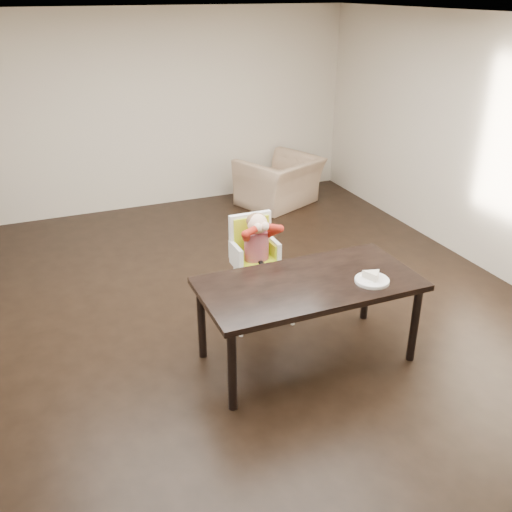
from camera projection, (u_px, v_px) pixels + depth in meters
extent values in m
plane|color=black|center=(237.00, 321.00, 5.51)|extent=(7.00, 7.00, 0.00)
cube|color=beige|center=(145.00, 112.00, 7.84)|extent=(6.00, 0.02, 2.70)
cube|color=beige|center=(502.00, 152.00, 5.97)|extent=(0.02, 7.00, 2.70)
cube|color=white|center=(232.00, 19.00, 4.35)|extent=(6.00, 7.00, 0.02)
cube|color=black|center=(309.00, 284.00, 4.65)|extent=(1.80, 0.90, 0.05)
cylinder|color=black|center=(232.00, 371.00, 4.22)|extent=(0.07, 0.07, 0.70)
cylinder|color=black|center=(414.00, 325.00, 4.79)|extent=(0.07, 0.07, 0.70)
cylinder|color=black|center=(202.00, 322.00, 4.84)|extent=(0.07, 0.07, 0.70)
cylinder|color=black|center=(366.00, 286.00, 5.41)|extent=(0.07, 0.07, 0.70)
cylinder|color=white|center=(244.00, 305.00, 5.22)|extent=(0.04, 0.04, 0.57)
cylinder|color=white|center=(285.00, 296.00, 5.36)|extent=(0.04, 0.04, 0.57)
cylinder|color=white|center=(229.00, 285.00, 5.56)|extent=(0.04, 0.04, 0.57)
cylinder|color=white|center=(268.00, 278.00, 5.70)|extent=(0.04, 0.04, 0.57)
cube|color=white|center=(257.00, 264.00, 5.33)|extent=(0.41, 0.37, 0.05)
cube|color=#BDD41B|center=(257.00, 260.00, 5.32)|extent=(0.33, 0.31, 0.03)
cube|color=white|center=(250.00, 235.00, 5.36)|extent=(0.41, 0.05, 0.43)
cube|color=#BDD41B|center=(251.00, 237.00, 5.34)|extent=(0.35, 0.02, 0.39)
cube|color=black|center=(248.00, 241.00, 5.26)|extent=(0.03, 0.18, 0.02)
cube|color=black|center=(261.00, 239.00, 5.30)|extent=(0.03, 0.18, 0.02)
cylinder|color=red|center=(257.00, 246.00, 5.25)|extent=(0.24, 0.24, 0.28)
sphere|color=beige|center=(257.00, 224.00, 5.14)|extent=(0.19, 0.19, 0.18)
ellipsoid|color=brown|center=(256.00, 221.00, 5.15)|extent=(0.19, 0.18, 0.14)
sphere|color=beige|center=(258.00, 228.00, 5.04)|extent=(0.08, 0.08, 0.08)
sphere|color=beige|center=(265.00, 226.00, 5.07)|extent=(0.08, 0.08, 0.08)
cylinder|color=white|center=(372.00, 281.00, 4.63)|extent=(0.37, 0.37, 0.02)
torus|color=white|center=(372.00, 279.00, 4.63)|extent=(0.37, 0.37, 0.01)
imported|color=tan|center=(280.00, 174.00, 8.25)|extent=(1.25, 1.06, 0.93)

